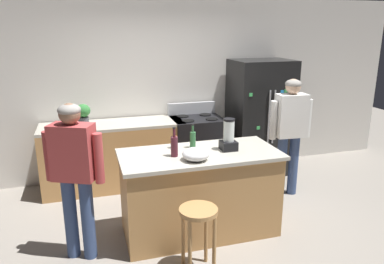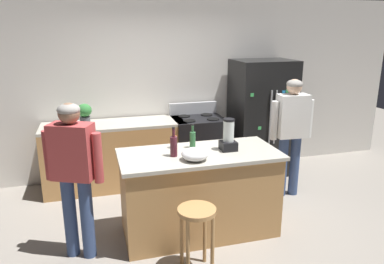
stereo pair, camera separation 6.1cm
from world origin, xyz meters
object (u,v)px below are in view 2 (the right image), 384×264
Objects in this scene: person_by_sink_right at (291,127)px; mixing_bowl at (195,154)px; kitchen_island at (199,193)px; bottle_wine at (174,146)px; potted_plant at (85,113)px; person_by_island_left at (74,167)px; refrigerator at (261,118)px; blender_appliance at (229,137)px; bottle_cooking_sauce at (174,141)px; bar_stool at (197,223)px; stove_range at (198,147)px; bottle_olive_oil at (193,139)px.

person_by_sink_right is 5.81× the size of mixing_bowl.
bottle_wine reaches higher than kitchen_island.
bottle_wine is (-1.76, -0.63, 0.09)m from person_by_sink_right.
person_by_island_left is at bearing -93.80° from potted_plant.
refrigerator is 5.03× the size of blender_appliance.
potted_plant is 1.39× the size of bottle_cooking_sauce.
kitchen_island is 0.72m from bar_stool.
bottle_wine reaches higher than potted_plant.
refrigerator is 0.91m from person_by_sink_right.
bottle_wine is at bearing -177.07° from blender_appliance.
mixing_bowl is at bearing -43.63° from bottle_wine.
bottle_wine is 0.26m from mixing_bowl.
potted_plant is at bearing 127.44° from kitchen_island.
person_by_sink_right reaches higher than bar_stool.
stove_range is 1.65m from blender_appliance.
bottle_cooking_sauce is 0.27m from bottle_wine.
refrigerator is at bearing 41.36° from bottle_olive_oil.
bottle_wine is (-0.06, -0.26, 0.04)m from bottle_cooking_sauce.
refrigerator reaches higher than person_by_sink_right.
bottle_cooking_sauce is 0.45m from mixing_bowl.
stove_range reaches higher than kitchen_island.
mixing_bowl reaches higher than bar_stool.
person_by_sink_right is (1.02, -0.93, 0.49)m from stove_range.
person_by_sink_right reaches higher than person_by_island_left.
refrigerator reaches higher than bottle_wine.
blender_appliance is at bearing 50.50° from bar_stool.
bar_stool is 1.06m from blender_appliance.
blender_appliance reaches higher than bottle_cooking_sauce.
bottle_wine is (0.89, -1.58, -0.06)m from potted_plant.
potted_plant is at bearing 179.09° from stove_range.
person_by_island_left is at bearing 151.90° from bar_stool.
bottle_cooking_sauce is at bearing 17.69° from person_by_island_left.
stove_range is 5.25× the size of bottle_cooking_sauce.
mixing_bowl is at bearing -118.27° from kitchen_island.
person_by_sink_right is at bearing -42.23° from stove_range.
kitchen_island is at bearing 71.33° from bar_stool.
bottle_wine reaches higher than mixing_bowl.
stove_range is 1.46m from person_by_sink_right.
blender_appliance is at bearing -27.57° from bottle_olive_oil.
potted_plant is 2.17m from blender_appliance.
person_by_island_left reaches higher than bar_stool.
stove_range is at bearing 73.06° from bar_stool.
person_by_sink_right is (-0.01, -0.90, 0.08)m from refrigerator.
bottle_cooking_sauce is 0.78× the size of mixing_bowl.
person_by_island_left is 7.38× the size of bottle_cooking_sauce.
person_by_sink_right reaches higher than blender_appliance.
person_by_sink_right is 5.86× the size of bottle_olive_oil.
bar_stool is at bearing -103.31° from bottle_olive_oil.
potted_plant is at bearing 178.91° from refrigerator.
refrigerator is at bearing 52.83° from blender_appliance.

